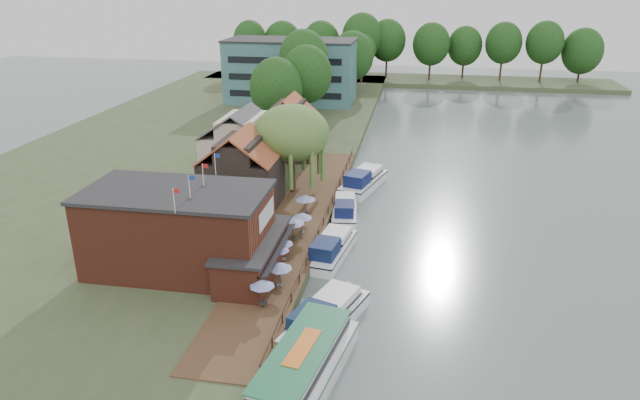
# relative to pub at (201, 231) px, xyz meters

# --- Properties ---
(ground) EXTENTS (260.00, 260.00, 0.00)m
(ground) POSITION_rel_pub_xyz_m (14.00, 1.00, -4.65)
(ground) COLOR #576463
(ground) RESTS_ON ground
(land_bank) EXTENTS (50.00, 140.00, 1.00)m
(land_bank) POSITION_rel_pub_xyz_m (-16.00, 36.00, -4.15)
(land_bank) COLOR #384728
(land_bank) RESTS_ON ground
(quay_deck) EXTENTS (6.00, 50.00, 0.10)m
(quay_deck) POSITION_rel_pub_xyz_m (6.00, 11.00, -3.60)
(quay_deck) COLOR #47301E
(quay_deck) RESTS_ON land_bank
(quay_rail) EXTENTS (0.20, 49.00, 1.00)m
(quay_rail) POSITION_rel_pub_xyz_m (8.70, 11.50, -3.15)
(quay_rail) COLOR black
(quay_rail) RESTS_ON land_bank
(pub) EXTENTS (20.00, 11.00, 7.30)m
(pub) POSITION_rel_pub_xyz_m (0.00, 0.00, 0.00)
(pub) COLOR maroon
(pub) RESTS_ON land_bank
(hotel_block) EXTENTS (25.40, 12.40, 12.30)m
(hotel_block) POSITION_rel_pub_xyz_m (-8.00, 71.00, 2.50)
(hotel_block) COLOR #38666B
(hotel_block) RESTS_ON land_bank
(cottage_a) EXTENTS (8.60, 7.60, 8.50)m
(cottage_a) POSITION_rel_pub_xyz_m (-1.00, 15.00, 0.60)
(cottage_a) COLOR black
(cottage_a) RESTS_ON land_bank
(cottage_b) EXTENTS (9.60, 8.60, 8.50)m
(cottage_b) POSITION_rel_pub_xyz_m (-4.00, 25.00, 0.60)
(cottage_b) COLOR beige
(cottage_b) RESTS_ON land_bank
(cottage_c) EXTENTS (7.60, 7.60, 8.50)m
(cottage_c) POSITION_rel_pub_xyz_m (0.00, 34.00, 0.60)
(cottage_c) COLOR black
(cottage_c) RESTS_ON land_bank
(willow) EXTENTS (8.60, 8.60, 10.43)m
(willow) POSITION_rel_pub_xyz_m (3.50, 20.00, 1.56)
(willow) COLOR #476B2D
(willow) RESTS_ON land_bank
(umbrella_0) EXTENTS (1.96, 1.96, 2.38)m
(umbrella_0) POSITION_rel_pub_xyz_m (6.71, -5.11, -2.36)
(umbrella_0) COLOR #1B2C99
(umbrella_0) RESTS_ON quay_deck
(umbrella_1) EXTENTS (2.05, 2.05, 2.38)m
(umbrella_1) POSITION_rel_pub_xyz_m (7.37, -2.17, -2.36)
(umbrella_1) COLOR #1B3A98
(umbrella_1) RESTS_ON quay_deck
(umbrella_2) EXTENTS (2.07, 2.07, 2.38)m
(umbrella_2) POSITION_rel_pub_xyz_m (6.42, 0.99, -2.36)
(umbrella_2) COLOR navy
(umbrella_2) RESTS_ON quay_deck
(umbrella_3) EXTENTS (2.01, 2.01, 2.38)m
(umbrella_3) POSITION_rel_pub_xyz_m (6.49, 2.23, -2.36)
(umbrella_3) COLOR navy
(umbrella_3) RESTS_ON quay_deck
(umbrella_4) EXTENTS (2.31, 2.31, 2.38)m
(umbrella_4) POSITION_rel_pub_xyz_m (6.45, 6.76, -2.36)
(umbrella_4) COLOR navy
(umbrella_4) RESTS_ON quay_deck
(umbrella_5) EXTENTS (2.05, 2.05, 2.38)m
(umbrella_5) POSITION_rel_pub_xyz_m (7.06, 8.20, -2.36)
(umbrella_5) COLOR navy
(umbrella_5) RESTS_ON quay_deck
(umbrella_6) EXTENTS (2.17, 2.17, 2.38)m
(umbrella_6) POSITION_rel_pub_xyz_m (6.44, 12.99, -2.36)
(umbrella_6) COLOR navy
(umbrella_6) RESTS_ON quay_deck
(cruiser_0) EXTENTS (6.77, 11.24, 2.62)m
(cruiser_0) POSITION_rel_pub_xyz_m (11.65, -5.45, -3.34)
(cruiser_0) COLOR white
(cruiser_0) RESTS_ON ground
(cruiser_1) EXTENTS (4.62, 10.25, 2.40)m
(cruiser_1) POSITION_rel_pub_xyz_m (10.25, 6.19, -3.45)
(cruiser_1) COLOR white
(cruiser_1) RESTS_ON ground
(cruiser_2) EXTENTS (3.98, 9.54, 2.22)m
(cruiser_2) POSITION_rel_pub_xyz_m (10.22, 16.13, -3.54)
(cruiser_2) COLOR white
(cruiser_2) RESTS_ON ground
(cruiser_3) EXTENTS (6.24, 11.35, 2.66)m
(cruiser_3) POSITION_rel_pub_xyz_m (11.33, 25.36, -3.32)
(cruiser_3) COLOR white
(cruiser_3) RESTS_ON ground
(tour_boat) EXTENTS (6.43, 14.65, 3.09)m
(tour_boat) POSITION_rel_pub_xyz_m (11.15, -12.86, -3.10)
(tour_boat) COLOR silver
(tour_boat) RESTS_ON ground
(swan) EXTENTS (0.44, 0.44, 0.44)m
(swan) POSITION_rel_pub_xyz_m (12.42, -8.92, -4.43)
(swan) COLOR white
(swan) RESTS_ON ground
(bank_tree_0) EXTENTS (8.23, 8.23, 12.35)m
(bank_tree_0) POSITION_rel_pub_xyz_m (-4.38, 44.36, 2.53)
(bank_tree_0) COLOR #143811
(bank_tree_0) RESTS_ON land_bank
(bank_tree_1) EXTENTS (8.09, 8.09, 13.74)m
(bank_tree_1) POSITION_rel_pub_xyz_m (-0.49, 49.08, 3.22)
(bank_tree_1) COLOR #143811
(bank_tree_1) RESTS_ON land_bank
(bank_tree_2) EXTENTS (8.83, 8.83, 15.13)m
(bank_tree_2) POSITION_rel_pub_xyz_m (-3.35, 60.84, 3.92)
(bank_tree_2) COLOR #143811
(bank_tree_2) RESTS_ON land_bank
(bank_tree_3) EXTENTS (8.99, 8.99, 13.28)m
(bank_tree_3) POSITION_rel_pub_xyz_m (3.11, 80.56, 2.99)
(bank_tree_3) COLOR #143811
(bank_tree_3) RESTS_ON land_bank
(bank_tree_4) EXTENTS (6.46, 6.46, 11.15)m
(bank_tree_4) POSITION_rel_pub_xyz_m (2.94, 85.92, 1.93)
(bank_tree_4) COLOR #143811
(bank_tree_4) RESTS_ON land_bank
(bank_tree_5) EXTENTS (6.49, 6.49, 11.37)m
(bank_tree_5) POSITION_rel_pub_xyz_m (3.65, 95.18, 2.04)
(bank_tree_5) COLOR #143811
(bank_tree_5) RESTS_ON land_bank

